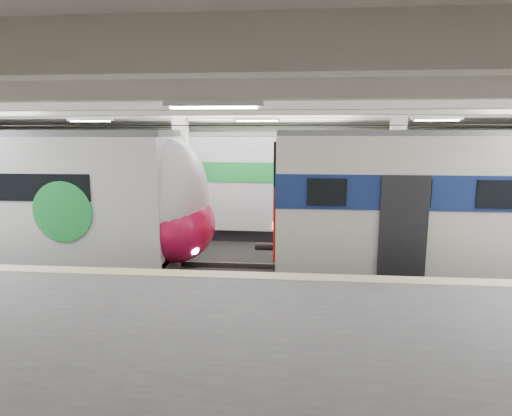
# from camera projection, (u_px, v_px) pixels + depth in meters

# --- Properties ---
(station_hall) EXTENTS (36.00, 24.00, 5.75)m
(station_hall) POSITION_uv_depth(u_px,v_px,m) (245.00, 180.00, 11.38)
(station_hall) COLOR black
(station_hall) RESTS_ON ground
(modern_emu) EXTENTS (14.20, 2.93, 4.56)m
(modern_emu) POSITION_uv_depth(u_px,v_px,m) (18.00, 202.00, 13.94)
(modern_emu) COLOR silver
(modern_emu) RESTS_ON ground
(older_rer) EXTENTS (13.87, 3.06, 4.56)m
(older_rer) POSITION_uv_depth(u_px,v_px,m) (510.00, 205.00, 12.55)
(older_rer) COLOR beige
(older_rer) RESTS_ON ground
(far_train) EXTENTS (14.19, 3.22, 4.50)m
(far_train) POSITION_uv_depth(u_px,v_px,m) (192.00, 182.00, 18.93)
(far_train) COLOR silver
(far_train) RESTS_ON ground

